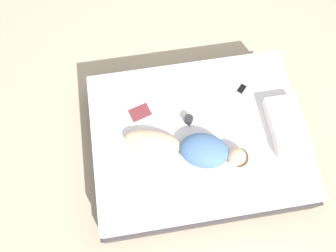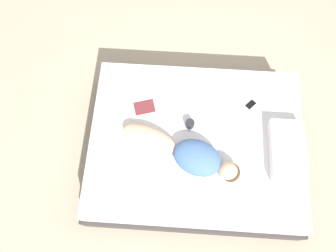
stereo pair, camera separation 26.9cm
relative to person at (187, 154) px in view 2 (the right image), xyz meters
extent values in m
plane|color=#B7A88E|center=(-0.18, 0.09, -0.59)|extent=(12.00, 12.00, 0.00)
cube|color=#383333|center=(-0.18, 0.09, -0.44)|extent=(1.75, 2.24, 0.30)
cube|color=silver|center=(-0.18, 0.09, -0.19)|extent=(1.69, 2.18, 0.20)
ellipsoid|color=#DBB28E|center=(-0.14, -0.38, -0.02)|extent=(0.42, 0.62, 0.14)
ellipsoid|color=#476B9E|center=(0.03, 0.09, 0.01)|extent=(0.49, 0.57, 0.20)
ellipsoid|color=#472D19|center=(0.16, 0.41, 0.01)|extent=(0.24, 0.23, 0.10)
sphere|color=#DBB28E|center=(0.15, 0.39, 0.00)|extent=(0.19, 0.19, 0.19)
cube|color=silver|center=(-0.73, -0.54, -0.09)|extent=(0.31, 0.36, 0.01)
cube|color=silver|center=(-0.50, -0.47, -0.09)|extent=(0.31, 0.36, 0.01)
cube|color=maroon|center=(-0.50, -0.47, -0.08)|extent=(0.21, 0.25, 0.00)
cylinder|color=#232328|center=(-0.33, 0.01, -0.05)|extent=(0.09, 0.09, 0.08)
cylinder|color=black|center=(-0.33, 0.01, -0.02)|extent=(0.08, 0.08, 0.00)
torus|color=#232328|center=(-0.28, 0.01, -0.05)|extent=(0.05, 0.01, 0.05)
cube|color=silver|center=(-0.61, 0.65, -0.09)|extent=(0.15, 0.15, 0.01)
cube|color=black|center=(-0.61, 0.65, -0.08)|extent=(0.12, 0.12, 0.00)
cube|color=white|center=(-0.11, 0.98, -0.03)|extent=(0.61, 0.33, 0.13)
camera|label=1|loc=(0.90, -0.40, 3.04)|focal=35.00mm
camera|label=2|loc=(0.91, -0.13, 3.04)|focal=35.00mm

